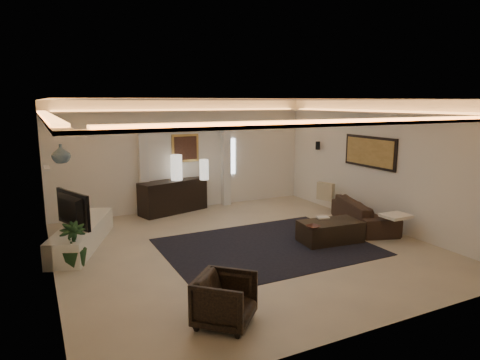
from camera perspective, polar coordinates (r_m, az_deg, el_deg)
name	(u,v)px	position (r m, az deg, el deg)	size (l,w,h in m)	color
floor	(244,247)	(8.53, 0.60, -9.06)	(7.00, 7.00, 0.00)	#C5B594
ceiling	(245,100)	(8.04, 0.64, 10.80)	(7.00, 7.00, 0.00)	white
wall_back	(185,155)	(11.36, -7.45, 3.32)	(7.00, 7.00, 0.00)	white
wall_front	(376,221)	(5.36, 17.96, -5.30)	(7.00, 7.00, 0.00)	white
wall_left	(47,193)	(7.30, -24.68, -1.61)	(7.00, 7.00, 0.00)	white
wall_right	(380,164)	(10.22, 18.39, 2.06)	(7.00, 7.00, 0.00)	white
cove_soffit	(245,115)	(8.04, 0.63, 8.81)	(7.00, 7.00, 0.04)	silver
daylight_slit	(231,156)	(11.85, -1.22, 3.23)	(0.25, 0.03, 1.00)	white
area_rug	(267,247)	(8.55, 3.63, -9.01)	(4.00, 3.00, 0.01)	black
pilaster_left	(144,172)	(10.99, -12.91, 1.06)	(0.22, 0.20, 2.20)	silver
pilaster_right	(226,166)	(11.73, -1.93, 1.91)	(0.22, 0.20, 2.20)	silver
alcove_header	(186,126)	(11.19, -7.38, 7.33)	(2.52, 0.20, 0.12)	silver
painting_frame	(185,148)	(11.30, -7.43, 4.31)	(0.74, 0.04, 0.74)	tan
painting_canvas	(186,148)	(11.28, -7.38, 4.30)	(0.62, 0.02, 0.62)	#4C2D1E
art_panel_frame	(370,152)	(10.38, 17.19, 3.65)	(0.04, 1.64, 0.74)	black
art_panel_gold	(369,152)	(10.36, 17.09, 3.64)	(0.02, 1.50, 0.62)	tan
wall_sconce	(318,146)	(11.77, 10.49, 4.62)	(0.12, 0.12, 0.22)	black
wall_niche	(47,168)	(8.65, -24.73, 1.50)	(0.10, 0.55, 0.04)	silver
console	(173,197)	(11.17, -9.03, -2.31)	(1.81, 0.56, 0.90)	black
lamp_left	(177,171)	(11.07, -8.59, 1.22)	(0.30, 0.30, 0.66)	white
lamp_right	(204,171)	(11.03, -4.89, 1.27)	(0.24, 0.24, 0.53)	white
media_ledge	(82,235)	(9.10, -20.56, -7.01)	(0.64, 2.57, 0.48)	silver
tv	(67,211)	(8.78, -22.40, -3.89)	(0.16, 1.21, 0.70)	black
figurine	(64,209)	(9.64, -22.72, -3.63)	(0.15, 0.15, 0.41)	#3D2D1F
ginger_jar	(61,154)	(9.03, -23.09, 3.30)	(0.36, 0.36, 0.37)	#486371
plant	(73,245)	(7.98, -21.67, -8.23)	(0.45, 0.45, 0.80)	black
sofa	(364,213)	(10.24, 16.42, -4.36)	(0.81, 2.08, 0.61)	#503324
throw_blanket	(396,216)	(9.27, 20.38, -4.58)	(0.55, 0.45, 0.06)	beige
throw_pillow	(325,191)	(11.25, 11.50, -1.52)	(0.14, 0.46, 0.46)	#C2B48C
coffee_table	(330,232)	(8.97, 12.10, -6.93)	(1.25, 0.68, 0.47)	black
bowl	(313,228)	(8.34, 9.86, -6.48)	(0.27, 0.27, 0.07)	#45271F
magazine	(323,219)	(9.12, 11.16, -5.17)	(0.25, 0.18, 0.03)	beige
armchair	(225,300)	(5.68, -2.05, -15.95)	(0.71, 0.73, 0.66)	black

